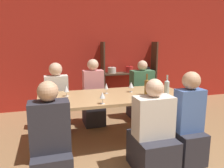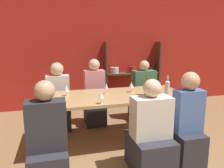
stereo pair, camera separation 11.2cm
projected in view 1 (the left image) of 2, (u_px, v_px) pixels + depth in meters
name	position (u px, v px, depth m)	size (l,w,h in m)	color
wall_back_red	(89.00, 50.00, 5.14)	(8.80, 0.06, 2.70)	red
shelf_unit	(129.00, 82.00, 5.37)	(1.37, 0.30, 1.54)	#4C3828
dining_table	(114.00, 100.00, 3.32)	(2.22, 0.97, 0.76)	tan
wine_bottle_green	(167.00, 86.00, 3.35)	(0.08, 0.08, 0.29)	#B2C6C1
wine_bottle_dark	(147.00, 86.00, 3.30)	(0.07, 0.07, 0.32)	brown
wine_glass_red_a	(153.00, 83.00, 3.64)	(0.08, 0.08, 0.16)	white
wine_glass_red_b	(106.00, 87.00, 3.37)	(0.07, 0.07, 0.17)	white
wine_glass_red_c	(102.00, 96.00, 2.82)	(0.08, 0.08, 0.16)	white
wine_glass_red_d	(131.00, 85.00, 3.47)	(0.08, 0.08, 0.16)	white
wine_glass_empty_a	(66.00, 89.00, 3.21)	(0.08, 0.08, 0.17)	white
wine_glass_red_e	(49.00, 95.00, 2.83)	(0.08, 0.08, 0.17)	white
cell_phone	(138.00, 100.00, 3.01)	(0.14, 0.16, 0.01)	#1E2338
person_near_a	(188.00, 128.00, 2.81)	(0.35, 0.44, 1.20)	#2D2D38
person_far_a	(93.00, 100.00, 4.11)	(0.37, 0.46, 1.24)	#2D2D38
person_near_b	(51.00, 150.00, 2.30)	(0.41, 0.51, 1.18)	#2D2D38
person_far_b	(57.00, 105.00, 3.86)	(0.40, 0.49, 1.20)	#2D2D38
person_near_c	(153.00, 139.00, 2.63)	(0.46, 0.57, 1.14)	#2D2D38
person_far_c	(142.00, 98.00, 4.44)	(0.45, 0.56, 1.18)	#2D2D38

